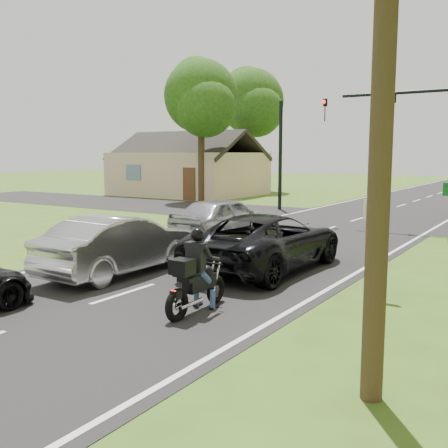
{
  "coord_description": "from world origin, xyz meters",
  "views": [
    {
      "loc": [
        8.06,
        -8.38,
        3.12
      ],
      "look_at": [
        0.73,
        3.0,
        1.3
      ],
      "focal_mm": 42.0,
      "sensor_mm": 36.0,
      "label": 1
    }
  ],
  "objects_px": {
    "motorcycle_rider": "(195,279)",
    "sign_white": "(376,224)",
    "silver_sedan": "(120,244)",
    "silver_suv": "(224,218)",
    "dark_suv": "(267,241)",
    "traffic_signal": "(426,128)"
  },
  "relations": [
    {
      "from": "dark_suv",
      "to": "silver_sedan",
      "type": "xyz_separation_m",
      "value": [
        -2.97,
        -2.55,
        0.01
      ]
    },
    {
      "from": "dark_suv",
      "to": "sign_white",
      "type": "distance_m",
      "value": 3.48
    },
    {
      "from": "motorcycle_rider",
      "to": "dark_suv",
      "type": "relative_size",
      "value": 0.36
    },
    {
      "from": "silver_suv",
      "to": "traffic_signal",
      "type": "relative_size",
      "value": 0.72
    },
    {
      "from": "silver_suv",
      "to": "traffic_signal",
      "type": "distance_m",
      "value": 9.15
    },
    {
      "from": "traffic_signal",
      "to": "sign_white",
      "type": "relative_size",
      "value": 3.0
    },
    {
      "from": "motorcycle_rider",
      "to": "silver_suv",
      "type": "bearing_deg",
      "value": 117.88
    },
    {
      "from": "traffic_signal",
      "to": "silver_sedan",
      "type": "bearing_deg",
      "value": -111.05
    },
    {
      "from": "silver_suv",
      "to": "traffic_signal",
      "type": "bearing_deg",
      "value": -125.51
    },
    {
      "from": "motorcycle_rider",
      "to": "sign_white",
      "type": "bearing_deg",
      "value": 50.36
    },
    {
      "from": "dark_suv",
      "to": "silver_sedan",
      "type": "relative_size",
      "value": 1.17
    },
    {
      "from": "motorcycle_rider",
      "to": "traffic_signal",
      "type": "bearing_deg",
      "value": 83.93
    },
    {
      "from": "dark_suv",
      "to": "silver_sedan",
      "type": "distance_m",
      "value": 3.92
    },
    {
      "from": "silver_sedan",
      "to": "silver_suv",
      "type": "distance_m",
      "value": 6.09
    },
    {
      "from": "dark_suv",
      "to": "motorcycle_rider",
      "type": "bearing_deg",
      "value": 99.35
    },
    {
      "from": "silver_suv",
      "to": "motorcycle_rider",
      "type": "bearing_deg",
      "value": 123.97
    },
    {
      "from": "silver_sedan",
      "to": "silver_suv",
      "type": "height_order",
      "value": "silver_suv"
    },
    {
      "from": "sign_white",
      "to": "motorcycle_rider",
      "type": "bearing_deg",
      "value": -128.33
    },
    {
      "from": "sign_white",
      "to": "traffic_signal",
      "type": "bearing_deg",
      "value": 97.05
    },
    {
      "from": "dark_suv",
      "to": "traffic_signal",
      "type": "height_order",
      "value": "traffic_signal"
    },
    {
      "from": "traffic_signal",
      "to": "silver_suv",
      "type": "bearing_deg",
      "value": -130.3
    },
    {
      "from": "dark_suv",
      "to": "silver_suv",
      "type": "bearing_deg",
      "value": -43.51
    }
  ]
}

